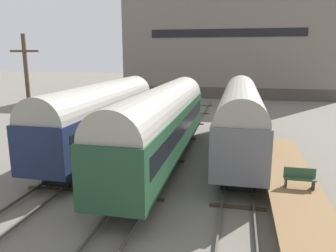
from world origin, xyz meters
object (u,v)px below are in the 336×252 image
(train_car_green, at_px, (162,121))
(person_worker, at_px, (80,191))
(train_car_grey, at_px, (240,114))
(bench, at_px, (300,177))
(train_car_navy, at_px, (102,114))
(utility_pole, at_px, (29,102))

(train_car_green, distance_m, person_worker, 7.65)
(train_car_green, relative_size, person_worker, 10.11)
(train_car_grey, bearing_deg, bench, -70.94)
(train_car_navy, height_order, utility_pole, utility_pole)
(train_car_navy, height_order, bench, train_car_navy)
(train_car_navy, bearing_deg, person_worker, -73.18)
(person_worker, bearing_deg, train_car_grey, 56.88)
(train_car_navy, height_order, person_worker, train_car_navy)
(train_car_grey, distance_m, train_car_green, 5.89)
(bench, distance_m, person_worker, 9.99)
(train_car_grey, xyz_separation_m, bench, (2.73, -7.90, -1.41))
(train_car_green, bearing_deg, train_car_grey, 35.70)
(train_car_grey, xyz_separation_m, train_car_green, (-4.79, -3.44, -0.01))
(train_car_green, relative_size, bench, 12.72)
(train_car_green, bearing_deg, bench, -30.69)
(train_car_grey, xyz_separation_m, person_worker, (-6.89, -10.56, -1.84))
(train_car_grey, height_order, person_worker, train_car_grey)
(bench, xyz_separation_m, utility_pole, (-15.10, 2.06, 2.75))
(train_car_grey, height_order, bench, train_car_grey)
(person_worker, bearing_deg, bench, 15.46)
(person_worker, relative_size, utility_pole, 0.22)
(train_car_green, height_order, bench, train_car_green)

